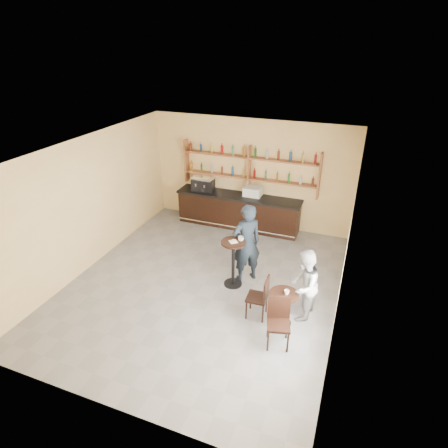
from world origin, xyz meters
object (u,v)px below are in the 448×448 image
(pastry_case, at_px, (253,192))
(patron_second, at_px, (303,285))
(bar_counter, at_px, (238,211))
(pedestal_table, at_px, (233,264))
(chair_west, at_px, (257,297))
(man_main, at_px, (246,243))
(cafe_table, at_px, (283,309))
(chair_south, at_px, (278,324))
(espresso_machine, at_px, (203,183))

(pastry_case, bearing_deg, patron_second, -55.65)
(bar_counter, xyz_separation_m, pedestal_table, (0.86, -2.90, 0.07))
(bar_counter, distance_m, chair_west, 4.11)
(man_main, xyz_separation_m, cafe_table, (1.17, -1.23, -0.60))
(pastry_case, distance_m, man_main, 2.65)
(bar_counter, relative_size, man_main, 1.93)
(pastry_case, height_order, chair_south, pastry_case)
(espresso_machine, relative_size, chair_west, 0.70)
(espresso_machine, xyz_separation_m, chair_west, (2.82, -3.75, -0.77))
(pastry_case, bearing_deg, man_main, -73.33)
(espresso_machine, bearing_deg, pastry_case, -9.83)
(pastry_case, bearing_deg, chair_west, -68.74)
(cafe_table, bearing_deg, espresso_machine, 131.58)
(patron_second, bearing_deg, pedestal_table, -99.72)
(bar_counter, relative_size, chair_west, 3.96)
(espresso_machine, xyz_separation_m, man_main, (2.20, -2.57, -0.28))
(pastry_case, xyz_separation_m, patron_second, (2.12, -3.44, -0.39))
(chair_west, bearing_deg, patron_second, 107.62)
(bar_counter, bearing_deg, chair_west, -65.82)
(bar_counter, height_order, pastry_case, pastry_case)
(bar_counter, relative_size, pastry_case, 7.14)
(man_main, xyz_separation_m, patron_second, (1.48, -0.87, -0.19))
(bar_counter, relative_size, chair_south, 3.82)
(bar_counter, relative_size, pedestal_table, 3.26)
(pedestal_table, bearing_deg, espresso_machine, 124.65)
(chair_west, bearing_deg, bar_counter, -158.07)
(bar_counter, xyz_separation_m, espresso_machine, (-1.14, 0.00, 0.74))
(espresso_machine, distance_m, pedestal_table, 3.59)
(espresso_machine, distance_m, man_main, 3.39)
(chair_south, bearing_deg, patron_second, 59.76)
(espresso_machine, xyz_separation_m, patron_second, (3.68, -3.44, -0.47))
(espresso_machine, xyz_separation_m, pastry_case, (1.57, 0.00, -0.08))
(patron_second, bearing_deg, man_main, -112.36)
(pastry_case, bearing_deg, chair_south, -64.39)
(chair_south, relative_size, patron_second, 0.63)
(espresso_machine, bearing_deg, patron_second, -52.88)
(chair_west, height_order, patron_second, patron_second)
(cafe_table, distance_m, patron_second, 0.63)
(bar_counter, distance_m, pedestal_table, 3.02)
(espresso_machine, height_order, cafe_table, espresso_machine)
(pastry_case, distance_m, patron_second, 4.06)
(espresso_machine, height_order, chair_south, espresso_machine)
(pastry_case, bearing_deg, pedestal_table, -78.71)
(espresso_machine, distance_m, chair_west, 4.76)
(espresso_machine, height_order, man_main, man_main)
(pastry_case, xyz_separation_m, cafe_table, (1.81, -3.80, -0.80))
(bar_counter, bearing_deg, espresso_machine, 180.00)
(pedestal_table, bearing_deg, pastry_case, 98.54)
(bar_counter, xyz_separation_m, man_main, (1.06, -2.57, 0.46))
(cafe_table, height_order, patron_second, patron_second)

